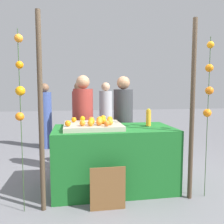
% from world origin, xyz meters
% --- Properties ---
extents(ground_plane, '(24.00, 24.00, 0.00)m').
position_xyz_m(ground_plane, '(0.00, 0.00, 0.00)').
color(ground_plane, slate).
extents(stall_counter, '(1.64, 0.85, 0.86)m').
position_xyz_m(stall_counter, '(0.00, 0.00, 0.43)').
color(stall_counter, '#196023').
rests_on(stall_counter, ground_plane).
extents(orange_tray, '(0.77, 0.71, 0.06)m').
position_xyz_m(orange_tray, '(-0.29, 0.02, 0.89)').
color(orange_tray, '#B2AD99').
rests_on(orange_tray, stall_counter).
extents(orange_0, '(0.07, 0.07, 0.07)m').
position_xyz_m(orange_0, '(-0.42, 0.27, 0.95)').
color(orange_0, orange).
rests_on(orange_0, orange_tray).
extents(orange_1, '(0.08, 0.08, 0.08)m').
position_xyz_m(orange_1, '(-0.62, -0.17, 0.95)').
color(orange_1, orange).
rests_on(orange_1, orange_tray).
extents(orange_2, '(0.08, 0.08, 0.08)m').
position_xyz_m(orange_2, '(-0.33, -0.20, 0.95)').
color(orange_2, orange).
rests_on(orange_2, orange_tray).
extents(orange_3, '(0.07, 0.07, 0.07)m').
position_xyz_m(orange_3, '(-0.13, -0.25, 0.95)').
color(orange_3, orange).
rests_on(orange_3, orange_tray).
extents(orange_4, '(0.08, 0.08, 0.08)m').
position_xyz_m(orange_4, '(-0.31, -0.09, 0.96)').
color(orange_4, orange).
rests_on(orange_4, orange_tray).
extents(orange_5, '(0.08, 0.08, 0.08)m').
position_xyz_m(orange_5, '(-0.07, -0.15, 0.95)').
color(orange_5, orange).
rests_on(orange_5, orange_tray).
extents(orange_6, '(0.08, 0.08, 0.08)m').
position_xyz_m(orange_6, '(-0.22, -0.17, 0.95)').
color(orange_6, orange).
rests_on(orange_6, orange_tray).
extents(orange_7, '(0.08, 0.08, 0.08)m').
position_xyz_m(orange_7, '(-0.15, -0.03, 0.96)').
color(orange_7, orange).
rests_on(orange_7, orange_tray).
extents(orange_8, '(0.08, 0.08, 0.08)m').
position_xyz_m(orange_8, '(-0.11, 0.30, 0.95)').
color(orange_8, orange).
rests_on(orange_8, orange_tray).
extents(orange_9, '(0.08, 0.08, 0.08)m').
position_xyz_m(orange_9, '(-0.07, -0.08, 0.96)').
color(orange_9, orange).
rests_on(orange_9, orange_tray).
extents(orange_10, '(0.07, 0.07, 0.07)m').
position_xyz_m(orange_10, '(-0.54, 0.19, 0.95)').
color(orange_10, orange).
rests_on(orange_10, orange_tray).
extents(orange_11, '(0.07, 0.07, 0.07)m').
position_xyz_m(orange_11, '(-0.43, -0.17, 0.95)').
color(orange_11, orange).
rests_on(orange_11, orange_tray).
extents(orange_12, '(0.08, 0.08, 0.08)m').
position_xyz_m(orange_12, '(-0.30, 0.11, 0.96)').
color(orange_12, orange).
rests_on(orange_12, orange_tray).
extents(orange_13, '(0.08, 0.08, 0.08)m').
position_xyz_m(orange_13, '(-0.21, -0.09, 0.96)').
color(orange_13, orange).
rests_on(orange_13, orange_tray).
extents(orange_14, '(0.08, 0.08, 0.08)m').
position_xyz_m(orange_14, '(-0.03, 0.13, 0.96)').
color(orange_14, orange).
rests_on(orange_14, orange_tray).
extents(orange_15, '(0.09, 0.09, 0.09)m').
position_xyz_m(orange_15, '(-0.19, 0.05, 0.96)').
color(orange_15, orange).
rests_on(orange_15, orange_tray).
extents(juice_bottle, '(0.07, 0.07, 0.25)m').
position_xyz_m(juice_bottle, '(0.52, 0.07, 0.97)').
color(juice_bottle, gold).
rests_on(juice_bottle, stall_counter).
extents(chalkboard_sign, '(0.41, 0.03, 0.52)m').
position_xyz_m(chalkboard_sign, '(-0.17, -0.59, 0.25)').
color(chalkboard_sign, brown).
rests_on(chalkboard_sign, ground_plane).
extents(vendor_left, '(0.32, 0.32, 1.60)m').
position_xyz_m(vendor_left, '(-0.39, 0.70, 0.75)').
color(vendor_left, maroon).
rests_on(vendor_left, ground_plane).
extents(vendor_right, '(0.32, 0.32, 1.59)m').
position_xyz_m(vendor_right, '(0.27, 0.65, 0.74)').
color(vendor_right, '#333338').
rests_on(vendor_right, ground_plane).
extents(crowd_person_0, '(0.31, 0.31, 1.54)m').
position_xyz_m(crowd_person_0, '(0.22, 2.46, 0.72)').
color(crowd_person_0, '#99999E').
rests_on(crowd_person_0, ground_plane).
extents(crowd_person_1, '(0.31, 0.31, 1.54)m').
position_xyz_m(crowd_person_1, '(-0.42, 2.02, 0.72)').
color(crowd_person_1, maroon).
rests_on(crowd_person_1, ground_plane).
extents(crowd_person_2, '(0.30, 0.30, 1.51)m').
position_xyz_m(crowd_person_2, '(-1.21, 2.48, 0.71)').
color(crowd_person_2, '#384C8C').
rests_on(crowd_person_2, ground_plane).
extents(canopy_post_left, '(0.06, 0.06, 2.22)m').
position_xyz_m(canopy_post_left, '(-0.90, -0.47, 1.11)').
color(canopy_post_left, '#473828').
rests_on(canopy_post_left, ground_plane).
extents(canopy_post_right, '(0.06, 0.06, 2.22)m').
position_xyz_m(canopy_post_right, '(0.90, -0.47, 1.11)').
color(canopy_post_right, '#473828').
rests_on(canopy_post_right, ground_plane).
extents(garland_strand_left, '(0.11, 0.11, 2.02)m').
position_xyz_m(garland_strand_left, '(-1.11, -0.47, 1.45)').
color(garland_strand_left, '#2D4C23').
rests_on(garland_strand_left, ground_plane).
extents(garland_strand_right, '(0.12, 0.11, 2.02)m').
position_xyz_m(garland_strand_right, '(1.11, -0.45, 1.44)').
color(garland_strand_right, '#2D4C23').
rests_on(garland_strand_right, ground_plane).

